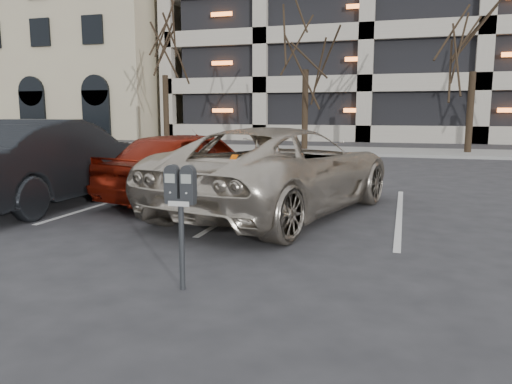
{
  "coord_description": "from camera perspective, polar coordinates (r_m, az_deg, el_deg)",
  "views": [
    {
      "loc": [
        1.43,
        -6.75,
        1.79
      ],
      "look_at": [
        -0.14,
        -1.49,
        0.91
      ],
      "focal_mm": 35.0,
      "sensor_mm": 36.0,
      "label": 1
    }
  ],
  "objects": [
    {
      "name": "ground",
      "position": [
        7.13,
        4.47,
        -5.46
      ],
      "size": [
        140.0,
        140.0,
        0.0
      ],
      "primitive_type": "plane",
      "color": "#28282B",
      "rests_on": "ground"
    },
    {
      "name": "sidewalk",
      "position": [
        22.86,
        12.97,
        4.54
      ],
      "size": [
        80.0,
        4.0,
        0.12
      ],
      "primitive_type": "cube",
      "color": "gray",
      "rests_on": "ground"
    },
    {
      "name": "stall_lines",
      "position": [
        9.65,
        -0.79,
        -1.55
      ],
      "size": [
        16.9,
        5.2,
        0.0
      ],
      "color": "silver",
      "rests_on": "ground"
    },
    {
      "name": "office_building",
      "position": [
        47.37,
        -22.87,
        15.33
      ],
      "size": [
        26.0,
        16.2,
        15.0
      ],
      "color": "tan",
      "rests_on": "ground"
    },
    {
      "name": "tree_a",
      "position": [
        25.77,
        -10.5,
        17.81
      ],
      "size": [
        3.5,
        3.5,
        7.96
      ],
      "color": "black",
      "rests_on": "ground"
    },
    {
      "name": "tree_b",
      "position": [
        23.55,
        5.78,
        19.18
      ],
      "size": [
        3.61,
        3.61,
        8.2
      ],
      "color": "black",
      "rests_on": "ground"
    },
    {
      "name": "tree_c",
      "position": [
        23.2,
        23.88,
        17.64
      ],
      "size": [
        3.37,
        3.37,
        7.66
      ],
      "color": "black",
      "rests_on": "ground"
    },
    {
      "name": "parking_meter",
      "position": [
        5.0,
        -8.62,
        -0.57
      ],
      "size": [
        0.32,
        0.14,
        1.25
      ],
      "rotation": [
        0.0,
        0.0,
        0.04
      ],
      "color": "black",
      "rests_on": "ground"
    },
    {
      "name": "suv_silver",
      "position": [
        8.94,
        2.81,
        2.52
      ],
      "size": [
        3.91,
        5.99,
        1.54
      ],
      "rotation": [
        0.0,
        0.0,
        2.87
      ],
      "color": "beige",
      "rests_on": "ground"
    },
    {
      "name": "car_red",
      "position": [
        10.32,
        -7.43,
        3.1
      ],
      "size": [
        2.79,
        4.55,
        1.45
      ],
      "primitive_type": "imported",
      "rotation": [
        0.0,
        0.0,
        2.87
      ],
      "color": "maroon",
      "rests_on": "ground"
    },
    {
      "name": "car_dark",
      "position": [
        10.62,
        -22.42,
        3.23
      ],
      "size": [
        1.8,
        5.05,
        1.66
      ],
      "primitive_type": "imported",
      "rotation": [
        0.0,
        0.0,
        3.15
      ],
      "color": "black",
      "rests_on": "ground"
    },
    {
      "name": "car_silver",
      "position": [
        13.98,
        -26.92,
        3.36
      ],
      "size": [
        3.22,
        4.68,
        1.26
      ],
      "primitive_type": "imported",
      "rotation": [
        0.0,
        0.0,
        2.77
      ],
      "color": "#979A9E",
      "rests_on": "ground"
    }
  ]
}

